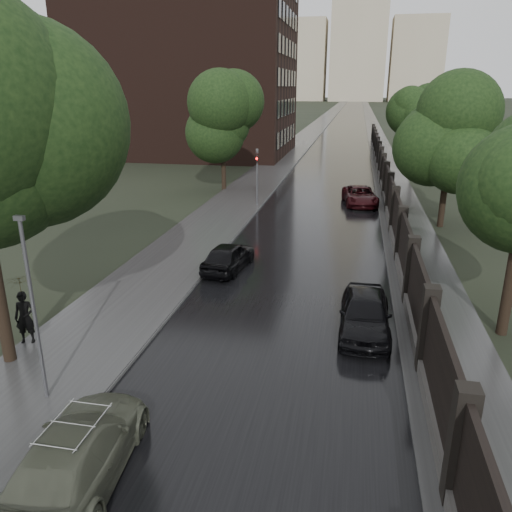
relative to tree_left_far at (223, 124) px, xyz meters
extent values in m
plane|color=black|center=(8.00, -30.00, -5.24)|extent=(800.00, 800.00, 0.00)
cube|color=black|center=(8.00, 160.00, -5.23)|extent=(8.00, 420.00, 0.02)
cube|color=#2D2D2D|center=(2.00, 160.00, -5.16)|extent=(4.00, 420.00, 0.16)
cube|color=#2D2D2D|center=(13.50, 160.00, -5.20)|extent=(3.00, 420.00, 0.08)
cube|color=#383533|center=(12.60, 2.00, -4.99)|extent=(0.40, 75.00, 0.50)
cube|color=black|center=(12.60, 2.00, -3.74)|extent=(0.15, 75.00, 2.00)
cube|color=black|center=(12.60, 40.00, -3.89)|extent=(0.45, 0.45, 2.70)
cylinder|color=black|center=(0.00, 0.00, -2.32)|extent=(0.36, 0.36, 5.85)
sphere|color=black|center=(0.00, 0.00, 0.02)|extent=(4.25, 4.25, 4.25)
cylinder|color=black|center=(15.50, -8.00, -2.48)|extent=(0.36, 0.36, 5.53)
sphere|color=black|center=(15.50, -8.00, -0.27)|extent=(4.08, 4.08, 4.08)
cylinder|color=black|center=(15.50, 10.00, -2.48)|extent=(0.36, 0.36, 5.53)
sphere|color=black|center=(15.50, 10.00, -0.27)|extent=(4.08, 4.08, 4.08)
cylinder|color=#59595E|center=(2.60, -28.50, -2.74)|extent=(0.10, 0.10, 5.00)
cube|color=#59595E|center=(2.60, -28.50, -0.19)|extent=(0.25, 0.12, 0.12)
cylinder|color=#59595E|center=(3.70, -5.00, -3.74)|extent=(0.12, 0.12, 3.00)
imported|color=#59595E|center=(3.70, -5.00, -1.74)|extent=(0.16, 0.20, 1.00)
sphere|color=#FF0C0C|center=(3.70, -5.15, -1.89)|extent=(0.14, 0.14, 0.14)
cube|color=black|center=(-10.00, 22.00, 4.76)|extent=(24.00, 18.00, 20.00)
cube|color=tan|center=(-24.00, 270.00, 16.76)|extent=(28.00, 22.00, 44.00)
cube|color=tan|center=(40.00, 270.00, 16.76)|extent=(28.00, 22.00, 44.00)
cube|color=tan|center=(8.00, 270.00, 24.76)|extent=(30.00, 30.00, 60.00)
imported|color=#4B4E3F|center=(4.93, -30.90, -4.55)|extent=(2.42, 4.95, 1.38)
imported|color=black|center=(4.86, -17.75, -4.59)|extent=(1.98, 3.97, 1.30)
imported|color=black|center=(10.90, -22.82, -4.53)|extent=(1.70, 4.20, 1.43)
imported|color=black|center=(10.74, -3.02, -4.59)|extent=(2.78, 4.92, 1.30)
imported|color=black|center=(0.27, -25.90, -4.22)|extent=(0.72, 0.58, 1.73)
imported|color=black|center=(0.27, -25.90, -2.84)|extent=(1.26, 1.27, 0.92)
camera|label=1|loc=(10.26, -38.56, 2.73)|focal=35.00mm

